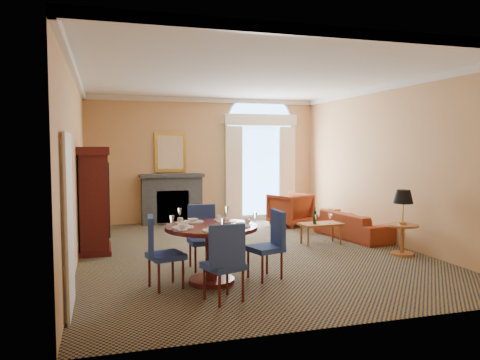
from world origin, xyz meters
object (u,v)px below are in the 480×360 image
object	(u,v)px
side_table	(403,214)
coffee_table	(321,224)
armoire	(94,201)
armchair	(290,209)
dining_table	(211,240)
sofa	(353,225)

from	to	relation	value
side_table	coffee_table	bearing A→B (deg)	128.63
armoire	coffee_table	bearing A→B (deg)	-7.47
armoire	side_table	bearing A→B (deg)	-18.90
armchair	coffee_table	distance (m)	2.23
armoire	armchair	xyz separation A→B (m)	(4.58, 1.65, -0.54)
dining_table	side_table	distance (m)	3.76
armchair	coffee_table	xyz separation A→B (m)	(-0.26, -2.21, -0.00)
armchair	coffee_table	world-z (taller)	armchair
armoire	dining_table	size ratio (longest dim) A/B	1.47
sofa	side_table	world-z (taller)	side_table
armoire	dining_table	xyz separation A→B (m)	(1.63, -2.54, -0.32)
armoire	coffee_table	world-z (taller)	armoire
coffee_table	armoire	bearing A→B (deg)	167.40
coffee_table	side_table	world-z (taller)	side_table
dining_table	side_table	bearing A→B (deg)	11.06
dining_table	armchair	xyz separation A→B (m)	(2.95, 4.19, -0.22)
armchair	side_table	xyz separation A→B (m)	(0.74, -3.47, 0.34)
sofa	coffee_table	bearing A→B (deg)	101.99
sofa	armchair	world-z (taller)	armchair
armoire	sofa	world-z (taller)	armoire
dining_table	sofa	distance (m)	4.35
armoire	dining_table	distance (m)	3.04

